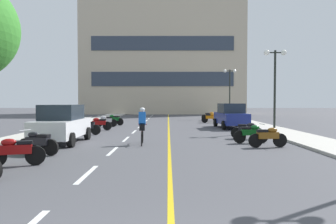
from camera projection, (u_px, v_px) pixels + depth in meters
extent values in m
plane|color=#47474C|center=(166.00, 128.00, 23.67)|extent=(140.00, 140.00, 0.00)
cube|color=#B7B2A8|center=(80.00, 124.00, 26.68)|extent=(2.40, 72.00, 0.12)
cube|color=#B7B2A8|center=(253.00, 124.00, 26.64)|extent=(2.40, 72.00, 0.12)
cube|color=silver|center=(88.00, 174.00, 8.68)|extent=(0.14, 2.20, 0.01)
cube|color=silver|center=(114.00, 151.00, 12.68)|extent=(0.14, 2.20, 0.01)
cube|color=silver|center=(127.00, 139.00, 16.68)|extent=(0.14, 2.20, 0.01)
cube|color=silver|center=(135.00, 132.00, 20.67)|extent=(0.14, 2.20, 0.01)
cube|color=silver|center=(140.00, 127.00, 24.67)|extent=(0.14, 2.20, 0.01)
cube|color=silver|center=(144.00, 123.00, 28.67)|extent=(0.14, 2.20, 0.01)
cube|color=silver|center=(147.00, 121.00, 32.67)|extent=(0.14, 2.20, 0.01)
cube|color=silver|center=(150.00, 118.00, 36.67)|extent=(0.14, 2.20, 0.01)
cube|color=silver|center=(152.00, 117.00, 40.66)|extent=(0.14, 2.20, 0.01)
cube|color=silver|center=(153.00, 115.00, 44.66)|extent=(0.14, 2.20, 0.01)
cube|color=silver|center=(154.00, 114.00, 48.66)|extent=(0.14, 2.20, 0.01)
cube|color=gold|center=(170.00, 125.00, 26.66)|extent=(0.12, 66.00, 0.01)
cube|color=#BCAD93|center=(164.00, 59.00, 51.69)|extent=(25.16, 8.68, 17.61)
cube|color=#2D3847|center=(163.00, 79.00, 47.43)|extent=(21.14, 0.10, 2.11)
cube|color=#2D3847|center=(163.00, 43.00, 47.25)|extent=(21.14, 0.10, 2.11)
cylinder|color=black|center=(276.00, 90.00, 20.50)|extent=(0.14, 0.14, 5.13)
cylinder|color=black|center=(276.00, 53.00, 20.42)|extent=(1.10, 0.08, 0.08)
sphere|color=white|center=(268.00, 53.00, 20.42)|extent=(0.36, 0.36, 0.36)
sphere|color=white|center=(285.00, 53.00, 20.42)|extent=(0.36, 0.36, 0.36)
cylinder|color=black|center=(231.00, 94.00, 36.35)|extent=(0.14, 0.14, 5.46)
cylinder|color=black|center=(231.00, 71.00, 36.27)|extent=(1.10, 0.08, 0.08)
sphere|color=white|center=(226.00, 71.00, 36.27)|extent=(0.36, 0.36, 0.36)
sphere|color=white|center=(236.00, 71.00, 36.26)|extent=(0.36, 0.36, 0.36)
cylinder|color=black|center=(56.00, 133.00, 16.52)|extent=(0.22, 0.64, 0.64)
cylinder|color=black|center=(88.00, 133.00, 16.52)|extent=(0.22, 0.64, 0.64)
cylinder|color=black|center=(33.00, 140.00, 13.72)|extent=(0.22, 0.64, 0.64)
cylinder|color=black|center=(72.00, 140.00, 13.72)|extent=(0.22, 0.64, 0.64)
cube|color=silver|center=(63.00, 128.00, 15.11)|extent=(1.71, 4.20, 0.80)
cube|color=#1E2833|center=(63.00, 112.00, 15.08)|extent=(1.56, 2.20, 0.70)
cylinder|color=black|center=(216.00, 123.00, 24.88)|extent=(0.26, 0.65, 0.64)
cylinder|color=black|center=(238.00, 122.00, 24.97)|extent=(0.26, 0.65, 0.64)
cylinder|color=black|center=(225.00, 125.00, 22.09)|extent=(0.26, 0.65, 0.64)
cylinder|color=black|center=(249.00, 125.00, 22.18)|extent=(0.26, 0.65, 0.64)
cube|color=navy|center=(232.00, 118.00, 23.52)|extent=(1.94, 4.29, 0.80)
cube|color=#1E2833|center=(232.00, 108.00, 23.49)|extent=(1.68, 2.29, 0.70)
cylinder|color=black|center=(37.00, 155.00, 9.90)|extent=(0.60, 0.27, 0.60)
cube|color=maroon|center=(17.00, 149.00, 9.73)|extent=(0.94, 0.54, 0.28)
ellipsoid|color=maroon|center=(10.00, 142.00, 9.66)|extent=(0.49, 0.36, 0.22)
cube|color=black|center=(26.00, 142.00, 9.80)|extent=(0.49, 0.36, 0.10)
cylinder|color=black|center=(26.00, 146.00, 11.94)|extent=(0.61, 0.25, 0.60)
cylinder|color=black|center=(52.00, 147.00, 11.65)|extent=(0.61, 0.25, 0.60)
cube|color=black|center=(39.00, 141.00, 11.78)|extent=(0.94, 0.50, 0.28)
ellipsoid|color=black|center=(34.00, 135.00, 11.83)|extent=(0.49, 0.35, 0.22)
cube|color=black|center=(45.00, 136.00, 11.71)|extent=(0.49, 0.35, 0.10)
cylinder|color=silver|center=(26.00, 130.00, 11.92)|extent=(0.19, 0.59, 0.03)
cylinder|color=black|center=(281.00, 140.00, 13.73)|extent=(0.61, 0.17, 0.60)
cylinder|color=black|center=(256.00, 141.00, 13.60)|extent=(0.61, 0.17, 0.60)
cube|color=brown|center=(269.00, 135.00, 13.66)|extent=(0.93, 0.39, 0.28)
ellipsoid|color=brown|center=(273.00, 130.00, 13.68)|extent=(0.47, 0.29, 0.22)
cube|color=black|center=(263.00, 131.00, 13.63)|extent=(0.47, 0.29, 0.10)
cylinder|color=silver|center=(281.00, 126.00, 13.71)|extent=(0.10, 0.60, 0.03)
cylinder|color=black|center=(263.00, 137.00, 15.14)|extent=(0.61, 0.17, 0.60)
cylinder|color=black|center=(241.00, 137.00, 15.01)|extent=(0.61, 0.17, 0.60)
cube|color=#0C4C19|center=(252.00, 132.00, 15.07)|extent=(0.93, 0.39, 0.28)
ellipsoid|color=#0C4C19|center=(256.00, 127.00, 15.08)|extent=(0.47, 0.29, 0.22)
cube|color=black|center=(247.00, 128.00, 15.03)|extent=(0.47, 0.29, 0.10)
cylinder|color=silver|center=(263.00, 124.00, 15.12)|extent=(0.10, 0.60, 0.03)
cylinder|color=black|center=(259.00, 134.00, 16.54)|extent=(0.60, 0.28, 0.60)
cylinder|color=black|center=(237.00, 133.00, 16.88)|extent=(0.60, 0.28, 0.60)
cube|color=black|center=(248.00, 129.00, 16.70)|extent=(0.94, 0.54, 0.28)
ellipsoid|color=black|center=(252.00, 125.00, 16.63)|extent=(0.49, 0.36, 0.22)
cube|color=black|center=(243.00, 125.00, 16.77)|extent=(0.49, 0.36, 0.10)
cylinder|color=silver|center=(259.00, 122.00, 16.52)|extent=(0.21, 0.58, 0.03)
cylinder|color=black|center=(79.00, 130.00, 18.95)|extent=(0.61, 0.17, 0.60)
cylinder|color=black|center=(97.00, 130.00, 18.81)|extent=(0.61, 0.17, 0.60)
cube|color=black|center=(88.00, 126.00, 18.87)|extent=(0.93, 0.39, 0.28)
ellipsoid|color=black|center=(84.00, 122.00, 18.89)|extent=(0.47, 0.29, 0.22)
cube|color=black|center=(92.00, 123.00, 18.84)|extent=(0.47, 0.29, 0.10)
cylinder|color=silver|center=(79.00, 119.00, 18.93)|extent=(0.10, 0.60, 0.03)
cylinder|color=black|center=(92.00, 126.00, 21.70)|extent=(0.60, 0.12, 0.60)
cylinder|color=black|center=(108.00, 126.00, 21.74)|extent=(0.60, 0.12, 0.60)
cube|color=maroon|center=(100.00, 123.00, 21.71)|extent=(0.91, 0.31, 0.28)
ellipsoid|color=maroon|center=(97.00, 119.00, 21.70)|extent=(0.45, 0.25, 0.22)
cube|color=black|center=(104.00, 120.00, 21.71)|extent=(0.45, 0.25, 0.10)
cylinder|color=silver|center=(92.00, 117.00, 21.68)|extent=(0.05, 0.60, 0.03)
cylinder|color=black|center=(100.00, 123.00, 24.50)|extent=(0.61, 0.18, 0.60)
cylinder|color=black|center=(114.00, 123.00, 24.65)|extent=(0.61, 0.18, 0.60)
cube|color=#B2B2B7|center=(107.00, 120.00, 24.57)|extent=(0.93, 0.40, 0.28)
ellipsoid|color=#B2B2B7|center=(104.00, 117.00, 24.54)|extent=(0.47, 0.30, 0.22)
cube|color=black|center=(110.00, 118.00, 24.60)|extent=(0.47, 0.30, 0.10)
cylinder|color=silver|center=(100.00, 115.00, 24.48)|extent=(0.11, 0.60, 0.03)
cylinder|color=black|center=(109.00, 121.00, 26.57)|extent=(0.60, 0.28, 0.60)
cylinder|color=black|center=(121.00, 122.00, 26.22)|extent=(0.60, 0.28, 0.60)
cube|color=#0C4C19|center=(115.00, 119.00, 26.38)|extent=(0.94, 0.55, 0.28)
ellipsoid|color=#0C4C19|center=(113.00, 116.00, 26.44)|extent=(0.49, 0.37, 0.22)
cube|color=black|center=(118.00, 117.00, 26.30)|extent=(0.49, 0.37, 0.10)
cylinder|color=silver|center=(109.00, 114.00, 26.55)|extent=(0.22, 0.58, 0.03)
cylinder|color=black|center=(218.00, 120.00, 29.10)|extent=(0.61, 0.18, 0.60)
cylinder|color=black|center=(206.00, 120.00, 29.26)|extent=(0.61, 0.18, 0.60)
cube|color=orange|center=(212.00, 117.00, 29.17)|extent=(0.93, 0.40, 0.28)
ellipsoid|color=orange|center=(214.00, 115.00, 29.14)|extent=(0.47, 0.30, 0.22)
cube|color=black|center=(209.00, 115.00, 29.20)|extent=(0.47, 0.30, 0.10)
cylinder|color=silver|center=(218.00, 113.00, 29.08)|extent=(0.11, 0.60, 0.03)
cylinder|color=black|center=(217.00, 119.00, 30.98)|extent=(0.61, 0.14, 0.60)
cylinder|color=black|center=(206.00, 119.00, 30.92)|extent=(0.61, 0.14, 0.60)
cube|color=brown|center=(211.00, 116.00, 30.94)|extent=(0.92, 0.34, 0.28)
ellipsoid|color=brown|center=(213.00, 114.00, 30.95)|extent=(0.45, 0.27, 0.22)
cube|color=black|center=(209.00, 114.00, 30.92)|extent=(0.45, 0.27, 0.10)
cylinder|color=silver|center=(217.00, 112.00, 30.96)|extent=(0.07, 0.60, 0.03)
cylinder|color=black|center=(216.00, 118.00, 32.89)|extent=(0.61, 0.16, 0.60)
cylinder|color=black|center=(205.00, 117.00, 33.01)|extent=(0.61, 0.16, 0.60)
cube|color=orange|center=(211.00, 115.00, 32.94)|extent=(0.92, 0.37, 0.28)
ellipsoid|color=orange|center=(213.00, 113.00, 32.91)|extent=(0.46, 0.28, 0.22)
cube|color=black|center=(208.00, 113.00, 32.96)|extent=(0.46, 0.28, 0.10)
cylinder|color=silver|center=(216.00, 112.00, 32.87)|extent=(0.09, 0.60, 0.03)
torus|color=black|center=(144.00, 136.00, 15.20)|extent=(0.07, 0.72, 0.72)
torus|color=black|center=(143.00, 138.00, 14.16)|extent=(0.07, 0.72, 0.72)
cylinder|color=red|center=(143.00, 130.00, 14.65)|extent=(0.08, 0.95, 0.04)
cube|color=black|center=(143.00, 126.00, 14.49)|extent=(0.11, 0.20, 0.06)
cylinder|color=red|center=(144.00, 124.00, 15.09)|extent=(0.42, 0.05, 0.03)
cube|color=black|center=(143.00, 127.00, 14.54)|extent=(0.25, 0.37, 0.28)
cube|color=blue|center=(143.00, 118.00, 14.68)|extent=(0.34, 0.47, 0.61)
sphere|color=beige|center=(143.00, 111.00, 14.79)|extent=(0.20, 0.20, 0.20)
ellipsoid|color=white|center=(143.00, 109.00, 14.79)|extent=(0.24, 0.26, 0.16)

